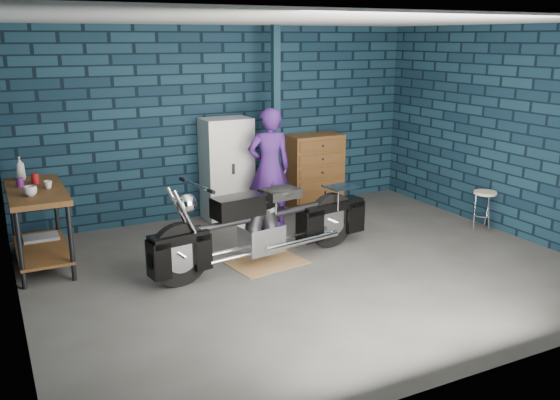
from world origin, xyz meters
The scene contains 16 objects.
ground centered at (0.00, 0.00, 0.00)m, with size 6.00×6.00×0.00m, color #4E4C49.
room_walls centered at (0.00, 0.55, 1.90)m, with size 6.02×5.01×2.71m.
support_post centered at (0.55, 1.95, 1.35)m, with size 0.10×0.10×2.70m, color #102833.
workbench centered at (-2.68, 1.46, 0.46)m, with size 0.60×1.40×0.91m, color brown.
drip_mat centered at (-0.35, 0.37, 0.00)m, with size 0.84×0.63×0.01m, color brown.
motorcycle centered at (-0.35, 0.37, 0.54)m, with size 2.45×0.66×1.08m, color black, non-canonical shape.
person centered at (0.31, 1.66, 0.82)m, with size 0.60×0.39×1.63m, color #431E71.
storage_bin centered at (-2.66, 1.79, 0.12)m, with size 0.40×0.28×0.25m, color gray.
locker centered at (-0.09, 2.23, 0.72)m, with size 0.68×0.48×1.45m, color silver.
tool_chest centered at (1.35, 2.23, 0.56)m, with size 0.83×0.46×1.11m, color brown.
shop_stool centered at (2.78, 0.13, 0.27)m, with size 0.30×0.30×0.55m, color beige, non-canonical shape.
cup_a centered at (-2.75, 1.15, 0.96)m, with size 0.13×0.13×0.11m, color beige.
cup_b centered at (-2.55, 1.42, 0.95)m, with size 0.09×0.09×0.08m, color beige.
mug_purple centered at (-2.82, 1.62, 0.96)m, with size 0.08×0.08×0.10m, color #5F1B6C.
mug_red centered at (-2.66, 1.73, 0.97)m, with size 0.08×0.08×0.12m, color #A41517.
bottle centered at (-2.79, 1.99, 1.05)m, with size 0.11×0.11×0.28m, color gray.
Camera 1 is at (-3.12, -5.47, 2.54)m, focal length 38.00 mm.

